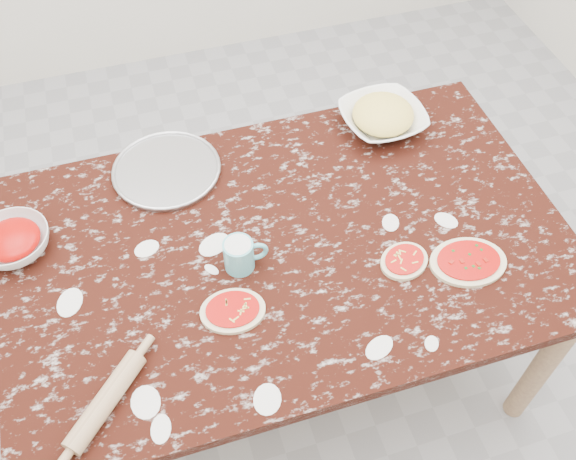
% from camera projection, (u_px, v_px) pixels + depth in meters
% --- Properties ---
extents(ground, '(4.00, 4.00, 0.00)m').
position_uv_depth(ground, '(288.00, 360.00, 2.38)').
color(ground, gray).
extents(worktable, '(1.60, 1.00, 0.75)m').
position_uv_depth(worktable, '(288.00, 258.00, 1.86)').
color(worktable, black).
rests_on(worktable, ground).
extents(pizza_tray, '(0.39, 0.39, 0.01)m').
position_uv_depth(pizza_tray, '(167.00, 171.00, 1.95)').
color(pizza_tray, '#B2B2B7').
rests_on(pizza_tray, worktable).
extents(sauce_bowl, '(0.25, 0.25, 0.06)m').
position_uv_depth(sauce_bowl, '(14.00, 242.00, 1.75)').
color(sauce_bowl, white).
rests_on(sauce_bowl, worktable).
extents(cheese_bowl, '(0.29, 0.29, 0.07)m').
position_uv_depth(cheese_bowl, '(382.00, 119.00, 2.06)').
color(cheese_bowl, white).
rests_on(cheese_bowl, worktable).
extents(flour_mug, '(0.12, 0.08, 0.10)m').
position_uv_depth(flour_mug, '(240.00, 255.00, 1.70)').
color(flour_mug, '#5BB9C4').
rests_on(flour_mug, worktable).
extents(pizza_left, '(0.19, 0.16, 0.02)m').
position_uv_depth(pizza_left, '(233.00, 311.00, 1.64)').
color(pizza_left, beige).
rests_on(pizza_left, worktable).
extents(pizza_mid, '(0.17, 0.16, 0.02)m').
position_uv_depth(pizza_mid, '(404.00, 261.00, 1.74)').
color(pizza_mid, beige).
rests_on(pizza_mid, worktable).
extents(pizza_right, '(0.23, 0.19, 0.02)m').
position_uv_depth(pizza_right, '(468.00, 262.00, 1.74)').
color(pizza_right, beige).
rests_on(pizza_right, worktable).
extents(rolling_pin, '(0.22, 0.22, 0.05)m').
position_uv_depth(rolling_pin, '(106.00, 401.00, 1.47)').
color(rolling_pin, tan).
rests_on(rolling_pin, worktable).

